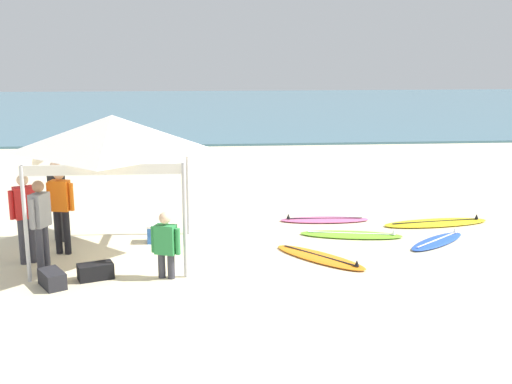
% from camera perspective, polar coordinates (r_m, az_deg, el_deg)
% --- Properties ---
extents(ground_plane, '(80.00, 80.00, 0.00)m').
position_cam_1_polar(ground_plane, '(12.25, 0.73, -6.08)').
color(ground_plane, beige).
extents(sea, '(80.00, 36.00, 0.10)m').
position_cam_1_polar(sea, '(44.53, -3.42, 7.61)').
color(sea, teal).
rests_on(sea, ground).
extents(canopy_tent, '(2.82, 2.82, 2.75)m').
position_cam_1_polar(canopy_tent, '(12.28, -12.78, 5.09)').
color(canopy_tent, '#B7B7BC').
rests_on(canopy_tent, ground).
extents(surfboard_blue, '(1.71, 1.53, 0.19)m').
position_cam_1_polar(surfboard_blue, '(13.80, 16.02, -4.27)').
color(surfboard_blue, blue).
rests_on(surfboard_blue, ground).
extents(surfboard_yellow, '(2.60, 0.99, 0.19)m').
position_cam_1_polar(surfboard_yellow, '(15.24, 15.91, -2.67)').
color(surfboard_yellow, yellow).
rests_on(surfboard_yellow, ground).
extents(surfboard_lime, '(2.28, 1.02, 0.19)m').
position_cam_1_polar(surfboard_lime, '(13.88, 8.59, -3.82)').
color(surfboard_lime, '#7AD12D').
rests_on(surfboard_lime, ground).
extents(surfboard_orange, '(1.82, 1.98, 0.19)m').
position_cam_1_polar(surfboard_orange, '(12.32, 5.79, -5.87)').
color(surfboard_orange, orange).
rests_on(surfboard_orange, ground).
extents(surfboard_pink, '(2.11, 0.66, 0.19)m').
position_cam_1_polar(surfboard_pink, '(15.01, 6.15, -2.49)').
color(surfboard_pink, pink).
rests_on(surfboard_pink, ground).
extents(person_grey, '(0.33, 0.52, 1.71)m').
position_cam_1_polar(person_grey, '(11.85, -18.83, -2.44)').
color(person_grey, '#383842').
rests_on(person_grey, ground).
extents(person_orange, '(0.54, 0.30, 1.71)m').
position_cam_1_polar(person_orange, '(12.89, -17.17, -1.14)').
color(person_orange, black).
rests_on(person_orange, ground).
extents(person_red, '(0.49, 0.37, 1.71)m').
position_cam_1_polar(person_red, '(12.53, -20.09, -1.74)').
color(person_red, '#383842').
rests_on(person_red, ground).
extents(person_black, '(0.40, 0.44, 1.71)m').
position_cam_1_polar(person_black, '(13.80, -17.48, -0.27)').
color(person_black, '#2D2D33').
rests_on(person_black, ground).
extents(person_green, '(0.52, 0.33, 1.20)m').
position_cam_1_polar(person_green, '(11.20, -8.14, -4.51)').
color(person_green, '#383842').
rests_on(person_green, ground).
extents(gear_bag_near_tent, '(0.58, 0.68, 0.28)m').
position_cam_1_polar(gear_bag_near_tent, '(11.39, -17.88, -7.45)').
color(gear_bag_near_tent, '#232328').
rests_on(gear_bag_near_tent, ground).
extents(gear_bag_by_pole, '(0.67, 0.51, 0.28)m').
position_cam_1_polar(gear_bag_by_pole, '(11.55, -14.25, -6.93)').
color(gear_bag_by_pole, black).
rests_on(gear_bag_by_pole, ground).
extents(cooler_box, '(0.50, 0.36, 0.39)m').
position_cam_1_polar(cooler_box, '(13.43, -8.70, -3.66)').
color(cooler_box, '#2D60B7').
rests_on(cooler_box, ground).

